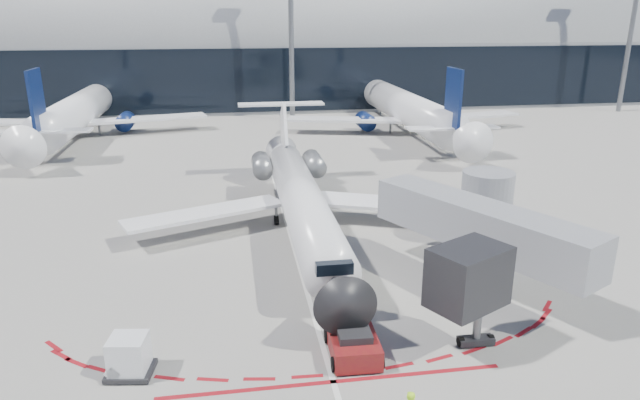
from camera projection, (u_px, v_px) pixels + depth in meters
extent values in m
plane|color=gray|center=(299.00, 264.00, 33.66)|extent=(260.00, 260.00, 0.00)
cube|color=silver|center=(295.00, 251.00, 35.54)|extent=(0.25, 40.00, 0.01)
cube|color=maroon|center=(333.00, 382.00, 22.86)|extent=(14.00, 0.25, 0.01)
cube|color=gray|center=(250.00, 73.00, 93.15)|extent=(150.00, 24.00, 10.00)
cylinder|color=gray|center=(249.00, 41.00, 91.61)|extent=(150.00, 24.00, 24.00)
cube|color=black|center=(254.00, 81.00, 81.84)|extent=(150.00, 0.20, 9.00)
cube|color=gray|center=(480.00, 225.00, 29.66)|extent=(8.22, 12.61, 2.30)
cube|color=black|center=(468.00, 277.00, 23.82)|extent=(3.86, 3.44, 2.60)
cylinder|color=slate|center=(478.00, 321.00, 25.05)|extent=(0.36, 0.36, 2.40)
cube|color=black|center=(476.00, 341.00, 25.36)|extent=(1.60, 0.60, 0.30)
cylinder|color=gray|center=(486.00, 209.00, 35.88)|extent=(3.20, 3.20, 4.80)
cylinder|color=black|center=(483.00, 240.00, 36.54)|extent=(4.00, 4.00, 0.50)
cylinder|color=slate|center=(291.00, 27.00, 75.61)|extent=(0.70, 0.70, 25.00)
cylinder|color=slate|center=(632.00, 26.00, 83.05)|extent=(0.70, 0.70, 25.00)
cylinder|color=white|center=(302.00, 202.00, 37.11)|extent=(2.76, 22.50, 2.76)
cone|color=black|center=(339.00, 291.00, 25.20)|extent=(2.76, 2.86, 2.76)
cone|color=white|center=(283.00, 155.00, 49.40)|extent=(2.76, 3.68, 2.76)
cube|color=black|center=(333.00, 264.00, 26.56)|extent=(1.74, 1.43, 0.56)
cube|color=white|center=(205.00, 213.00, 37.89)|extent=(10.95, 6.49, 0.32)
cube|color=white|center=(390.00, 203.00, 39.78)|extent=(10.95, 6.49, 0.32)
cube|color=white|center=(284.00, 130.00, 47.68)|extent=(0.26, 4.80, 4.88)
cube|color=white|center=(281.00, 104.00, 49.12)|extent=(7.36, 1.64, 0.16)
cylinder|color=slate|center=(262.00, 165.00, 45.17)|extent=(1.53, 3.48, 1.53)
cylinder|color=slate|center=(314.00, 163.00, 45.79)|extent=(1.53, 3.48, 1.53)
cylinder|color=black|center=(326.00, 299.00, 28.93)|extent=(0.22, 0.57, 0.57)
cylinder|color=black|center=(276.00, 220.00, 39.92)|extent=(0.31, 0.65, 0.65)
cylinder|color=black|center=(320.00, 218.00, 40.38)|extent=(0.31, 0.65, 0.65)
cylinder|color=slate|center=(326.00, 294.00, 28.84)|extent=(0.18, 0.18, 1.12)
cube|color=maroon|center=(353.00, 343.00, 24.53)|extent=(2.11, 3.27, 0.90)
cube|color=black|center=(354.00, 335.00, 24.06)|extent=(1.44, 1.25, 0.35)
cylinder|color=slate|center=(344.00, 322.00, 26.67)|extent=(0.19, 2.60, 0.10)
cylinder|color=black|center=(335.00, 364.00, 23.46)|extent=(0.30, 0.65, 0.64)
cylinder|color=black|center=(380.00, 361.00, 23.68)|extent=(0.30, 0.65, 0.64)
cylinder|color=black|center=(328.00, 336.00, 25.53)|extent=(0.30, 0.65, 0.64)
cylinder|color=black|center=(369.00, 333.00, 25.75)|extent=(0.30, 0.65, 0.64)
cube|color=black|center=(131.00, 371.00, 23.29)|extent=(2.03, 1.80, 0.20)
cube|color=white|center=(129.00, 353.00, 23.04)|extent=(1.64, 1.56, 1.46)
cylinder|color=black|center=(108.00, 381.00, 22.74)|extent=(0.12, 0.19, 0.18)
cylinder|color=black|center=(145.00, 381.00, 22.76)|extent=(0.12, 0.19, 0.18)
cylinder|color=black|center=(118.00, 364.00, 23.87)|extent=(0.12, 0.19, 0.18)
cylinder|color=black|center=(153.00, 364.00, 23.89)|extent=(0.12, 0.19, 0.18)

